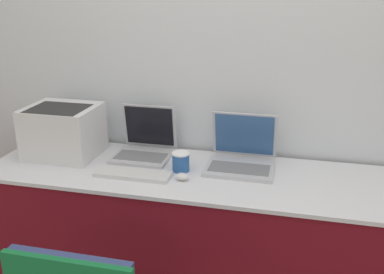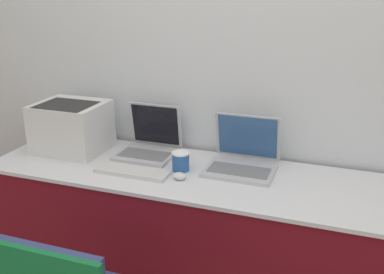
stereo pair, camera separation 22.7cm
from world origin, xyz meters
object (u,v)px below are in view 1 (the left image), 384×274
(printer, at_px, (63,129))
(external_keyboard, at_px, (133,174))
(laptop_left, at_px, (145,145))
(laptop_right, at_px, (241,156))
(coffee_cup, at_px, (181,162))
(mouse, at_px, (182,177))

(printer, xyz_separation_m, external_keyboard, (0.47, -0.18, -0.14))
(laptop_left, bearing_deg, external_keyboard, -82.86)
(printer, height_order, laptop_right, printer)
(printer, relative_size, coffee_cup, 3.80)
(external_keyboard, xyz_separation_m, coffee_cup, (0.22, 0.12, 0.04))
(printer, xyz_separation_m, mouse, (0.73, -0.17, -0.13))
(external_keyboard, xyz_separation_m, mouse, (0.25, 0.01, 0.01))
(laptop_left, bearing_deg, printer, -167.32)
(mouse, bearing_deg, coffee_cup, 108.38)
(external_keyboard, height_order, coffee_cup, coffee_cup)
(printer, distance_m, mouse, 0.76)
(laptop_left, bearing_deg, coffee_cup, -32.74)
(laptop_right, bearing_deg, laptop_left, 176.56)
(printer, distance_m, laptop_right, 0.99)
(laptop_right, relative_size, coffee_cup, 3.51)
(laptop_left, relative_size, laptop_right, 0.89)
(printer, bearing_deg, laptop_left, 12.68)
(laptop_left, xyz_separation_m, mouse, (0.29, -0.27, -0.04))
(laptop_left, bearing_deg, laptop_right, -3.44)
(coffee_cup, height_order, mouse, coffee_cup)
(coffee_cup, bearing_deg, printer, 174.72)
(laptop_right, height_order, coffee_cup, laptop_right)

